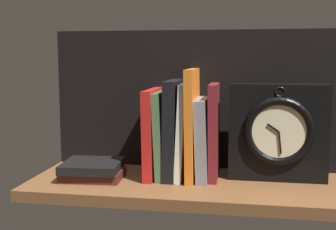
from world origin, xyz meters
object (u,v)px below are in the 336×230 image
(book_red_requiem, at_px, (153,132))
(book_black_skeptic, at_px, (173,128))
(book_green_romantic, at_px, (163,134))
(book_stack_side, at_px, (93,170))
(book_maroon_dawkins, at_px, (214,131))
(book_white_catcher, at_px, (184,130))
(book_orange_pandolfini, at_px, (192,123))
(framed_clock, at_px, (278,132))
(book_gray_chess, at_px, (203,138))

(book_red_requiem, xyz_separation_m, book_black_skeptic, (0.05, 0.00, 0.01))
(book_green_romantic, height_order, book_stack_side, book_green_romantic)
(book_maroon_dawkins, bearing_deg, book_green_romantic, 180.00)
(book_white_catcher, bearing_deg, book_orange_pandolfini, 0.00)
(book_red_requiem, height_order, book_green_romantic, book_red_requiem)
(book_black_skeptic, xyz_separation_m, framed_clock, (0.24, 0.00, -0.00))
(book_gray_chess, xyz_separation_m, framed_clock, (0.17, 0.00, 0.02))
(framed_clock, bearing_deg, book_white_catcher, -179.47)
(book_green_romantic, relative_size, book_gray_chess, 1.08)
(framed_clock, bearing_deg, book_green_romantic, -179.57)
(book_white_catcher, relative_size, book_orange_pandolfini, 0.87)
(book_maroon_dawkins, bearing_deg, book_black_skeptic, 180.00)
(book_red_requiem, height_order, framed_clock, framed_clock)
(book_gray_chess, bearing_deg, book_white_catcher, 180.00)
(book_white_catcher, xyz_separation_m, book_gray_chess, (0.05, 0.00, -0.02))
(book_white_catcher, height_order, book_gray_chess, book_white_catcher)
(book_black_skeptic, distance_m, framed_clock, 0.24)
(book_black_skeptic, relative_size, book_gray_chess, 1.22)
(book_green_romantic, bearing_deg, book_black_skeptic, 0.00)
(book_black_skeptic, height_order, book_gray_chess, book_black_skeptic)
(book_black_skeptic, height_order, book_stack_side, book_black_skeptic)
(book_green_romantic, xyz_separation_m, book_gray_chess, (0.10, 0.00, -0.01))
(book_black_skeptic, distance_m, book_white_catcher, 0.03)
(book_green_romantic, relative_size, book_white_catcher, 0.91)
(book_red_requiem, bearing_deg, book_gray_chess, 0.00)
(book_gray_chess, distance_m, framed_clock, 0.17)
(book_black_skeptic, relative_size, framed_clock, 1.03)
(book_orange_pandolfini, bearing_deg, book_maroon_dawkins, 0.00)
(book_black_skeptic, relative_size, book_orange_pandolfini, 0.90)
(book_orange_pandolfini, bearing_deg, book_white_catcher, 180.00)
(book_orange_pandolfini, distance_m, framed_clock, 0.20)
(book_gray_chess, distance_m, book_stack_side, 0.27)
(book_green_romantic, height_order, framed_clock, framed_clock)
(book_maroon_dawkins, bearing_deg, book_red_requiem, 180.00)
(book_green_romantic, bearing_deg, book_red_requiem, 180.00)
(book_red_requiem, xyz_separation_m, book_green_romantic, (0.02, 0.00, -0.00))
(book_black_skeptic, xyz_separation_m, book_gray_chess, (0.07, 0.00, -0.02))
(book_red_requiem, xyz_separation_m, book_maroon_dawkins, (0.14, 0.00, 0.01))
(book_red_requiem, distance_m, book_green_romantic, 0.02)
(book_black_skeptic, bearing_deg, book_gray_chess, 0.00)
(book_maroon_dawkins, height_order, framed_clock, same)
(book_gray_chess, bearing_deg, book_stack_side, -166.99)
(book_gray_chess, bearing_deg, book_maroon_dawkins, 0.00)
(book_green_romantic, bearing_deg, book_gray_chess, 0.00)
(book_white_catcher, height_order, book_orange_pandolfini, book_orange_pandolfini)
(book_black_skeptic, relative_size, book_maroon_dawkins, 1.03)
(book_orange_pandolfini, relative_size, framed_clock, 1.15)
(book_white_catcher, bearing_deg, framed_clock, 0.53)
(book_maroon_dawkins, distance_m, book_stack_side, 0.30)
(book_gray_chess, bearing_deg, book_orange_pandolfini, 180.00)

